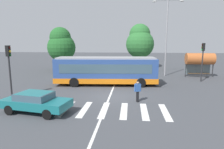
# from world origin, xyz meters

# --- Properties ---
(ground_plane) EXTENTS (160.00, 160.00, 0.00)m
(ground_plane) POSITION_xyz_m (0.00, 0.00, 0.00)
(ground_plane) COLOR #424449
(city_transit_bus) EXTENTS (11.29, 3.38, 3.06)m
(city_transit_bus) POSITION_xyz_m (-1.23, 4.58, 1.59)
(city_transit_bus) COLOR black
(city_transit_bus) RESTS_ON ground_plane
(pedestrian_crossing_street) EXTENTS (0.54, 0.40, 1.72)m
(pedestrian_crossing_street) POSITION_xyz_m (2.01, -1.32, 0.97)
(pedestrian_crossing_street) COLOR black
(pedestrian_crossing_street) RESTS_ON ground_plane
(foreground_sedan) EXTENTS (4.74, 2.55, 1.35)m
(foreground_sedan) POSITION_xyz_m (-4.75, -4.31, 0.77)
(foreground_sedan) COLOR black
(foreground_sedan) RESTS_ON ground_plane
(parked_car_blue) EXTENTS (1.98, 4.55, 1.35)m
(parked_car_blue) POSITION_xyz_m (-1.79, 14.39, 0.77)
(parked_car_blue) COLOR black
(parked_car_blue) RESTS_ON ground_plane
(parked_car_black) EXTENTS (2.15, 4.62, 1.35)m
(parked_car_black) POSITION_xyz_m (0.97, 14.22, 0.77)
(parked_car_black) COLOR black
(parked_car_black) RESTS_ON ground_plane
(parked_car_white) EXTENTS (2.09, 4.60, 1.35)m
(parked_car_white) POSITION_xyz_m (3.82, 14.80, 0.77)
(parked_car_white) COLOR black
(parked_car_white) RESTS_ON ground_plane
(traffic_light_near_corner) EXTENTS (0.33, 0.32, 4.37)m
(traffic_light_near_corner) POSITION_xyz_m (-8.62, -1.03, 2.95)
(traffic_light_near_corner) COLOR #28282B
(traffic_light_near_corner) RESTS_ON ground_plane
(traffic_light_far_corner) EXTENTS (0.33, 0.32, 4.57)m
(traffic_light_far_corner) POSITION_xyz_m (9.88, 7.51, 3.08)
(traffic_light_far_corner) COLOR #28282B
(traffic_light_far_corner) RESTS_ON ground_plane
(bus_stop_shelter) EXTENTS (3.69, 1.54, 3.25)m
(bus_stop_shelter) POSITION_xyz_m (10.78, 10.94, 2.42)
(bus_stop_shelter) COLOR #28282B
(bus_stop_shelter) RESTS_ON ground_plane
(twin_arm_street_lamp) EXTENTS (4.15, 0.32, 10.37)m
(twin_arm_street_lamp) POSITION_xyz_m (6.25, 11.25, 6.24)
(twin_arm_street_lamp) COLOR #939399
(twin_arm_street_lamp) RESTS_ON ground_plane
(background_tree_left) EXTENTS (4.64, 4.64, 7.21)m
(background_tree_left) POSITION_xyz_m (-10.18, 15.13, 4.32)
(background_tree_left) COLOR brown
(background_tree_left) RESTS_ON ground_plane
(background_tree_right) EXTENTS (5.14, 5.14, 8.12)m
(background_tree_right) POSITION_xyz_m (3.06, 19.91, 4.92)
(background_tree_right) COLOR brown
(background_tree_right) RESTS_ON ground_plane
(crosswalk_painted_stripes) EXTENTS (7.30, 3.25, 0.01)m
(crosswalk_painted_stripes) POSITION_xyz_m (0.36, -3.39, 0.00)
(crosswalk_painted_stripes) COLOR silver
(crosswalk_painted_stripes) RESTS_ON ground_plane
(lane_center_line) EXTENTS (0.16, 24.00, 0.01)m
(lane_center_line) POSITION_xyz_m (-0.32, 2.00, 0.00)
(lane_center_line) COLOR silver
(lane_center_line) RESTS_ON ground_plane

